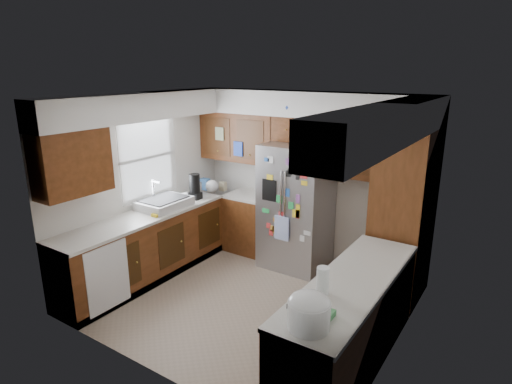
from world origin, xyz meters
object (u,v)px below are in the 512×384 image
Objects in this scene: rice_cooker at (309,310)px; pantry at (403,215)px; paper_towel at (323,281)px; fridge at (296,207)px.

pantry is at bearing 89.99° from rice_cooker.
pantry is 2.53m from rice_cooker.
rice_cooker is at bearing -76.00° from paper_towel.
rice_cooker reaches higher than paper_towel.
pantry is 1.51m from fridge.
paper_towel is (-0.13, -2.01, -0.03)m from pantry.
fridge is (-1.50, 0.05, -0.17)m from pantry.
paper_towel is at bearing 104.00° from rice_cooker.
pantry reaches higher than paper_towel.
fridge is 5.39× the size of rice_cooker.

